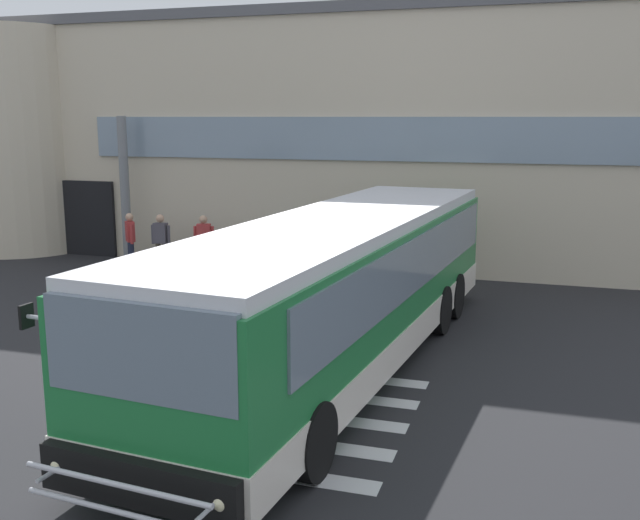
{
  "coord_description": "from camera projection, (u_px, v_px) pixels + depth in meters",
  "views": [
    {
      "loc": [
        5.91,
        -13.87,
        4.4
      ],
      "look_at": [
        1.52,
        0.14,
        1.5
      ],
      "focal_mm": 40.76,
      "sensor_mm": 36.0,
      "label": 1
    }
  ],
  "objects": [
    {
      "name": "entry_support_column",
      "position": [
        125.0,
        190.0,
        22.06
      ],
      "size": [
        0.28,
        0.28,
        4.42
      ],
      "primitive_type": "cylinder",
      "color": "slate",
      "rests_on": "ground"
    },
    {
      "name": "passenger_at_curb_edge",
      "position": [
        204.0,
        241.0,
        20.57
      ],
      "size": [
        0.57,
        0.31,
        1.68
      ],
      "color": "#1E2338",
      "rests_on": "ground"
    },
    {
      "name": "passenger_near_column",
      "position": [
        130.0,
        239.0,
        21.05
      ],
      "size": [
        0.42,
        0.46,
        1.68
      ],
      "color": "#1E2338",
      "rests_on": "ground"
    },
    {
      "name": "passenger_by_doorway",
      "position": [
        161.0,
        240.0,
        20.76
      ],
      "size": [
        0.59,
        0.23,
        1.68
      ],
      "color": "#4C4233",
      "rests_on": "ground"
    },
    {
      "name": "bay_paint_stripes",
      "position": [
        265.0,
        411.0,
        11.05
      ],
      "size": [
        4.4,
        3.96,
        0.01
      ],
      "color": "silver",
      "rests_on": "ground"
    },
    {
      "name": "terminal_building",
      "position": [
        357.0,
        136.0,
        25.95
      ],
      "size": [
        24.88,
        13.8,
        7.5
      ],
      "color": "beige",
      "rests_on": "ground"
    },
    {
      "name": "bus_main_foreground",
      "position": [
        340.0,
        294.0,
        12.8
      ],
      "size": [
        4.05,
        12.34,
        2.7
      ],
      "color": "#1E7238",
      "rests_on": "ground"
    },
    {
      "name": "ground_plane",
      "position": [
        251.0,
        326.0,
        15.58
      ],
      "size": [
        80.0,
        90.0,
        0.02
      ],
      "primitive_type": "cube",
      "color": "#232326",
      "rests_on": "ground"
    }
  ]
}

